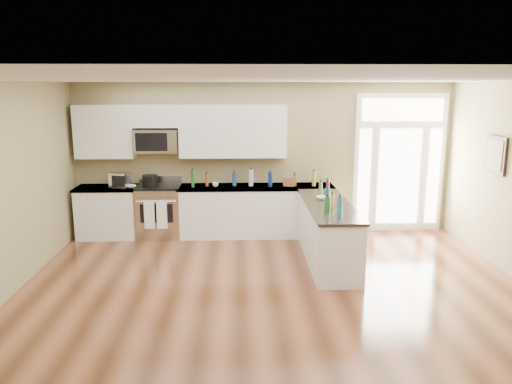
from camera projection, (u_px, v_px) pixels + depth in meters
ground at (281, 330)px, 5.72m from camera, size 8.00×8.00×0.00m
room_shell at (282, 184)px, 5.36m from camera, size 8.00×8.00×8.00m
back_cabinet_left at (108, 214)px, 9.13m from camera, size 1.10×0.66×0.94m
back_cabinet_right at (256, 212)px, 9.22m from camera, size 2.85×0.66×0.94m
peninsula_cabinet at (328, 235)px, 7.84m from camera, size 0.69×2.32×0.94m
upper_cabinet_left at (105, 132)px, 8.96m from camera, size 1.04×0.33×0.95m
upper_cabinet_right at (233, 131)px, 9.04m from camera, size 1.94×0.33×0.95m
upper_cabinet_short at (156, 116)px, 8.93m from camera, size 0.82×0.33×0.40m
microwave at (156, 141)px, 8.99m from camera, size 0.78×0.41×0.42m
entry_door at (399, 163)px, 9.39m from camera, size 1.70×0.10×2.60m
wall_art_near at (496, 155)px, 7.62m from camera, size 0.05×0.58×0.58m
kitchen_range at (159, 211)px, 9.15m from camera, size 0.79×0.70×1.08m
stockpot at (150, 180)px, 9.02m from camera, size 0.33×0.33×0.22m
toaster_oven at (120, 180)px, 8.94m from camera, size 0.38×0.33×0.27m
cardboard_box at (289, 181)px, 9.11m from camera, size 0.24×0.20×0.17m
bowl_left at (131, 187)px, 8.95m from camera, size 0.23×0.23×0.04m
bowl_peninsula at (321, 198)px, 8.03m from camera, size 0.22×0.22×0.05m
cup_counter at (216, 184)px, 9.03m from camera, size 0.12×0.12×0.08m
counter_bottles at (285, 187)px, 8.41m from camera, size 2.40×2.40×0.31m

